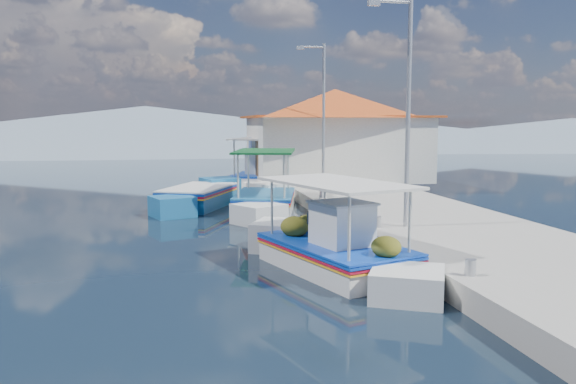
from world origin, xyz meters
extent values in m
plane|color=black|center=(0.00, 0.00, 0.00)|extent=(160.00, 160.00, 0.00)
cube|color=gray|center=(5.90, 6.00, 0.25)|extent=(5.00, 44.00, 0.50)
cylinder|color=#A5A8AD|center=(3.80, -3.00, 0.65)|extent=(0.20, 0.20, 0.30)
cylinder|color=#A5A8AD|center=(3.80, 2.00, 0.65)|extent=(0.20, 0.20, 0.30)
cylinder|color=#A5A8AD|center=(3.80, 8.00, 0.65)|extent=(0.20, 0.20, 0.30)
cylinder|color=#A5A8AD|center=(3.80, 14.00, 0.65)|extent=(0.20, 0.20, 0.30)
cube|color=silver|center=(1.99, -0.36, 0.19)|extent=(2.98, 4.12, 0.81)
cube|color=silver|center=(2.78, 1.97, 0.29)|extent=(1.81, 1.81, 0.90)
cube|color=silver|center=(1.22, -2.61, 0.19)|extent=(1.76, 1.76, 0.77)
cube|color=#0D3CAF|center=(1.99, -0.36, 0.56)|extent=(3.07, 4.24, 0.05)
cube|color=#AC0E2A|center=(1.99, -0.36, 0.50)|extent=(3.07, 4.24, 0.04)
cube|color=#F7A71B|center=(1.99, -0.36, 0.44)|extent=(3.07, 4.24, 0.03)
cube|color=#0D3CAF|center=(1.99, -0.36, 0.62)|extent=(3.07, 4.21, 0.04)
cube|color=brown|center=(1.99, -0.36, 0.60)|extent=(2.81, 4.00, 0.04)
cube|color=silver|center=(1.91, -0.60, 1.07)|extent=(1.34, 1.39, 0.94)
cube|color=silver|center=(1.91, -0.60, 1.56)|extent=(1.45, 1.50, 0.05)
cylinder|color=beige|center=(1.78, 1.36, 1.28)|extent=(0.06, 0.06, 1.37)
cylinder|color=beige|center=(3.20, 0.87, 1.28)|extent=(0.06, 0.06, 1.37)
cylinder|color=beige|center=(0.77, -1.59, 1.28)|extent=(0.06, 0.06, 1.37)
cylinder|color=beige|center=(2.20, -2.08, 1.28)|extent=(0.06, 0.06, 1.37)
cube|color=silver|center=(1.99, -0.36, 1.97)|extent=(3.07, 4.15, 0.06)
ellipsoid|color=#444913|center=(2.05, 0.88, 0.84)|extent=(0.65, 0.71, 0.49)
ellipsoid|color=#444913|center=(2.76, 1.09, 0.80)|extent=(0.55, 0.60, 0.41)
ellipsoid|color=#444913|center=(1.65, -1.87, 0.82)|extent=(0.58, 0.64, 0.44)
sphere|color=orange|center=(2.96, -0.15, 1.24)|extent=(0.34, 0.34, 0.34)
cube|color=silver|center=(1.70, 8.16, 0.22)|extent=(2.75, 3.99, 0.93)
cube|color=silver|center=(1.13, 10.54, 0.33)|extent=(1.94, 1.94, 1.03)
cube|color=silver|center=(2.25, 5.86, 0.22)|extent=(1.88, 1.88, 0.88)
cube|color=#0D3CAF|center=(1.70, 8.16, 0.65)|extent=(2.83, 4.11, 0.06)
cube|color=#AC0E2A|center=(1.70, 8.16, 0.57)|extent=(2.83, 4.11, 0.05)
cube|color=#F7A71B|center=(1.70, 8.16, 0.50)|extent=(2.83, 4.11, 0.04)
cube|color=#185B91|center=(1.70, 8.16, 0.71)|extent=(2.84, 4.08, 0.05)
cube|color=brown|center=(1.70, 8.16, 0.68)|extent=(2.58, 3.88, 0.05)
cylinder|color=beige|center=(0.59, 9.47, 1.47)|extent=(0.07, 0.07, 1.56)
cylinder|color=beige|center=(2.11, 9.83, 1.47)|extent=(0.07, 0.07, 1.56)
cylinder|color=beige|center=(1.30, 6.50, 1.47)|extent=(0.07, 0.07, 1.56)
cylinder|color=beige|center=(2.82, 6.86, 1.47)|extent=(0.07, 0.07, 1.56)
cube|color=#0E4820|center=(1.70, 8.16, 2.25)|extent=(2.84, 4.01, 0.07)
cube|color=#185B91|center=(-0.65, 10.08, 0.23)|extent=(3.25, 4.10, 1.01)
cube|color=#185B91|center=(-1.65, 12.30, 0.36)|extent=(1.78, 1.78, 1.12)
cube|color=#185B91|center=(0.32, 7.93, 0.23)|extent=(1.73, 1.73, 0.96)
cube|color=#0D3CAF|center=(-0.65, 10.08, 0.70)|extent=(3.34, 4.23, 0.06)
cube|color=#AC0E2A|center=(-0.65, 10.08, 0.62)|extent=(3.34, 4.23, 0.05)
cube|color=#F7A71B|center=(-0.65, 10.08, 0.54)|extent=(3.34, 4.23, 0.04)
cube|color=silver|center=(-0.65, 10.08, 0.78)|extent=(3.35, 4.20, 0.05)
cube|color=brown|center=(-0.65, 10.08, 0.75)|extent=(3.08, 3.97, 0.05)
cube|color=silver|center=(2.69, 15.66, 0.24)|extent=(3.72, 4.91, 1.03)
cube|color=silver|center=(1.63, 18.38, 0.37)|extent=(2.16, 2.16, 1.14)
cube|color=silver|center=(3.72, 13.03, 0.24)|extent=(2.10, 2.10, 0.98)
cube|color=#0D3CAF|center=(2.69, 15.66, 0.72)|extent=(3.83, 5.06, 0.07)
cube|color=#AC0E2A|center=(2.69, 15.66, 0.63)|extent=(3.83, 5.06, 0.05)
cube|color=#F7A71B|center=(2.69, 15.66, 0.55)|extent=(3.83, 5.06, 0.04)
cube|color=#0D3CAF|center=(2.69, 15.66, 0.79)|extent=(3.84, 5.02, 0.05)
cube|color=brown|center=(2.69, 15.66, 0.76)|extent=(3.52, 4.76, 0.05)
cube|color=silver|center=(2.81, 15.35, 1.36)|extent=(1.68, 1.77, 1.20)
cube|color=silver|center=(2.81, 15.35, 1.98)|extent=(1.83, 1.92, 0.07)
cylinder|color=beige|center=(1.17, 17.04, 1.63)|extent=(0.08, 0.08, 1.74)
cylinder|color=beige|center=(2.87, 17.70, 1.63)|extent=(0.08, 0.08, 1.74)
cylinder|color=beige|center=(2.51, 13.61, 1.63)|extent=(0.08, 0.08, 1.74)
cylinder|color=beige|center=(4.21, 14.28, 1.63)|extent=(0.08, 0.08, 1.74)
cube|color=silver|center=(2.69, 15.66, 2.50)|extent=(3.83, 4.95, 0.08)
cube|color=white|center=(6.20, 15.00, 2.00)|extent=(8.00, 6.00, 3.00)
cube|color=#C13F1A|center=(6.20, 15.00, 3.55)|extent=(8.64, 6.48, 0.10)
pyramid|color=#C13F1A|center=(6.20, 15.00, 4.20)|extent=(10.49, 10.49, 1.40)
cube|color=brown|center=(2.22, 14.00, 1.50)|extent=(0.06, 1.00, 2.00)
cube|color=#0D3CAF|center=(2.22, 16.50, 2.10)|extent=(0.06, 1.20, 0.90)
cylinder|color=#A5A8AD|center=(4.60, 2.00, 3.50)|extent=(0.12, 0.12, 6.00)
cylinder|color=#A5A8AD|center=(4.10, 2.00, 6.35)|extent=(1.00, 0.08, 0.08)
cube|color=#A5A8AD|center=(3.60, 2.00, 6.30)|extent=(0.30, 0.14, 0.14)
cylinder|color=#A5A8AD|center=(4.60, 11.00, 3.50)|extent=(0.12, 0.12, 6.00)
cylinder|color=#A5A8AD|center=(4.10, 11.00, 6.35)|extent=(1.00, 0.08, 0.08)
cube|color=#A5A8AD|center=(3.60, 11.00, 6.30)|extent=(0.30, 0.14, 0.14)
cone|color=slate|center=(-5.00, 56.00, 2.45)|extent=(96.00, 96.00, 5.50)
cone|color=slate|center=(25.00, 56.00, 1.60)|extent=(76.80, 76.80, 3.80)
cone|color=slate|center=(50.00, 56.00, 1.80)|extent=(89.60, 89.60, 4.20)
camera|label=1|loc=(-1.37, -12.42, 3.27)|focal=35.91mm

